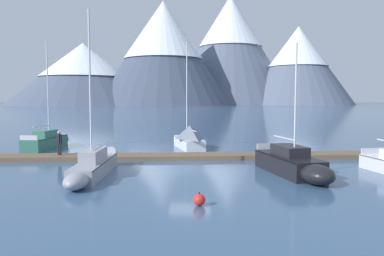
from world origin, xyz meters
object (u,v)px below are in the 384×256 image
at_px(sailboat_nearest_berth, 48,141).
at_px(mooring_buoy_channel_marker, 199,200).
at_px(sailboat_mid_dock_port, 188,137).
at_px(sailboat_second_berth, 92,166).
at_px(person_on_dock, 59,141).
at_px(sailboat_mid_dock_starboard, 294,164).

relative_size(sailboat_nearest_berth, mooring_buoy_channel_marker, 15.98).
relative_size(sailboat_mid_dock_port, mooring_buoy_channel_marker, 16.05).
bearing_deg(sailboat_second_berth, sailboat_nearest_berth, 121.27).
height_order(sailboat_nearest_berth, sailboat_mid_dock_port, sailboat_mid_dock_port).
xyz_separation_m(sailboat_nearest_berth, sailboat_mid_dock_port, (11.91, 0.48, 0.28)).
bearing_deg(person_on_dock, sailboat_second_berth, -56.11).
distance_m(sailboat_second_berth, person_on_dock, 7.13).
distance_m(sailboat_mid_dock_starboard, mooring_buoy_channel_marker, 8.05).
height_order(sailboat_nearest_berth, sailboat_second_berth, sailboat_nearest_berth).
distance_m(sailboat_mid_dock_port, person_on_dock, 10.78).
xyz_separation_m(sailboat_mid_dock_starboard, person_on_dock, (-14.98, 5.24, 0.62)).
distance_m(sailboat_mid_dock_port, mooring_buoy_channel_marker, 17.62).
height_order(sailboat_mid_dock_port, sailboat_mid_dock_starboard, sailboat_mid_dock_port).
height_order(sailboat_mid_dock_port, person_on_dock, sailboat_mid_dock_port).
xyz_separation_m(sailboat_mid_dock_port, mooring_buoy_channel_marker, (0.98, -17.58, -0.69)).
bearing_deg(sailboat_mid_dock_starboard, sailboat_nearest_berth, 148.75).
distance_m(sailboat_nearest_berth, mooring_buoy_channel_marker, 21.42).
bearing_deg(person_on_dock, sailboat_nearest_berth, 118.42).
relative_size(sailboat_mid_dock_port, sailboat_mid_dock_starboard, 1.25).
xyz_separation_m(sailboat_nearest_berth, person_on_dock, (3.10, -5.73, 0.61)).
bearing_deg(sailboat_mid_dock_starboard, sailboat_second_berth, -176.64).
bearing_deg(sailboat_mid_dock_port, sailboat_mid_dock_starboard, -61.66).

